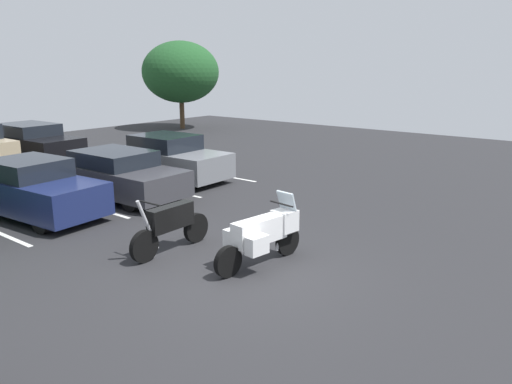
% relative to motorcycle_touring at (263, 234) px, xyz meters
% --- Properties ---
extents(ground, '(44.00, 44.00, 0.10)m').
position_rel_motorcycle_touring_xyz_m(ground, '(-0.55, -0.16, -0.70)').
color(ground, '#262628').
extents(motorcycle_touring, '(2.28, 0.92, 1.40)m').
position_rel_motorcycle_touring_xyz_m(motorcycle_touring, '(0.00, 0.00, 0.00)').
color(motorcycle_touring, black).
rests_on(motorcycle_touring, ground).
extents(motorcycle_second, '(2.18, 0.62, 1.33)m').
position_rel_motorcycle_touring_xyz_m(motorcycle_second, '(-0.67, 1.97, -0.05)').
color(motorcycle_second, black).
rests_on(motorcycle_second, ground).
extents(parking_stripes, '(13.57, 4.75, 0.01)m').
position_rel_motorcycle_touring_xyz_m(parking_stripes, '(-1.06, 7.02, -0.65)').
color(parking_stripes, silver).
rests_on(parking_stripes, ground).
extents(car_navy, '(2.09, 4.40, 1.52)m').
position_rel_motorcycle_touring_xyz_m(car_navy, '(-1.12, 6.84, 0.08)').
color(car_navy, navy).
rests_on(car_navy, ground).
extents(car_charcoal, '(1.97, 4.64, 1.41)m').
position_rel_motorcycle_touring_xyz_m(car_charcoal, '(1.51, 6.74, 0.04)').
color(car_charcoal, '#38383D').
rests_on(car_charcoal, ground).
extents(car_grey, '(1.97, 4.34, 1.55)m').
position_rel_motorcycle_touring_xyz_m(car_grey, '(4.14, 7.27, 0.10)').
color(car_grey, slate).
rests_on(car_grey, ground).
extents(car_far_black, '(2.06, 4.57, 1.54)m').
position_rel_motorcycle_touring_xyz_m(car_far_black, '(2.97, 14.31, 0.11)').
color(car_far_black, black).
rests_on(car_far_black, ground).
extents(tree_rear, '(4.71, 4.71, 5.33)m').
position_rel_motorcycle_touring_xyz_m(tree_rear, '(14.44, 17.48, 2.81)').
color(tree_rear, '#4C3823').
rests_on(tree_rear, ground).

